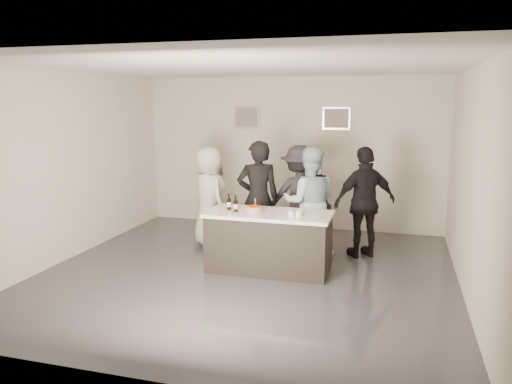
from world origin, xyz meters
TOP-DOWN VIEW (x-y plane):
  - floor at (0.00, 0.00)m, footprint 6.00×6.00m
  - ceiling at (0.00, 0.00)m, footprint 6.00×6.00m
  - wall_back at (0.00, 3.00)m, footprint 6.00×0.04m
  - wall_front at (0.00, -3.00)m, footprint 6.00×0.04m
  - wall_left at (-3.00, 0.00)m, footprint 0.04×6.00m
  - wall_right at (3.00, 0.00)m, footprint 0.04×6.00m
  - picture_left at (-0.90, 2.97)m, footprint 0.54×0.04m
  - picture_right at (0.90, 2.97)m, footprint 0.54×0.04m
  - bar_counter at (0.28, 0.25)m, footprint 1.86×0.86m
  - cake at (0.05, 0.24)m, footprint 0.24×0.24m
  - beer_bottle_a at (-0.36, 0.26)m, footprint 0.07×0.07m
  - beer_bottle_b at (-0.21, 0.15)m, footprint 0.07×0.07m
  - tumbler_cluster at (0.70, 0.17)m, footprint 0.19×0.19m
  - candles at (-0.09, -0.08)m, footprint 0.24×0.08m
  - person_main_black at (-0.10, 0.96)m, footprint 0.82×0.69m
  - person_main_blue at (0.73, 1.10)m, footprint 1.01×0.86m
  - person_guest_left at (-1.08, 1.27)m, footprint 1.01×0.99m
  - person_guest_right at (1.60, 1.35)m, footprint 1.14×0.94m
  - person_guest_back at (0.47, 1.60)m, footprint 1.29×0.95m

SIDE VIEW (x-z plane):
  - floor at x=0.00m, z-range 0.00..0.00m
  - bar_counter at x=0.28m, z-range 0.00..0.90m
  - person_guest_left at x=-1.08m, z-range 0.00..1.75m
  - person_guest_back at x=0.47m, z-range 0.00..1.79m
  - candles at x=-0.09m, z-range 0.90..0.91m
  - person_main_blue at x=0.73m, z-range 0.00..1.82m
  - person_guest_right at x=1.60m, z-range 0.00..1.82m
  - cake at x=0.05m, z-range 0.90..0.97m
  - tumbler_cluster at x=0.70m, z-range 0.90..0.98m
  - person_main_black at x=-0.10m, z-range 0.00..1.91m
  - beer_bottle_a at x=-0.36m, z-range 0.90..1.16m
  - beer_bottle_b at x=-0.21m, z-range 0.90..1.16m
  - wall_back at x=0.00m, z-range 0.00..3.00m
  - wall_front at x=0.00m, z-range 0.00..3.00m
  - wall_left at x=-3.00m, z-range 0.00..3.00m
  - wall_right at x=3.00m, z-range 0.00..3.00m
  - picture_left at x=-0.90m, z-range 1.98..2.42m
  - picture_right at x=0.90m, z-range 1.98..2.42m
  - ceiling at x=0.00m, z-range 3.00..3.00m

